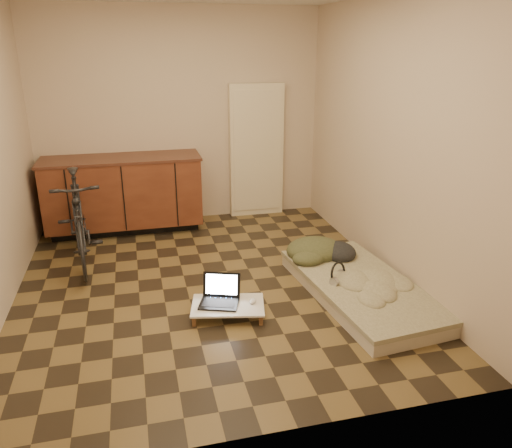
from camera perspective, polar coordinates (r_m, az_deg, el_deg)
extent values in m
cube|color=brown|center=(4.81, -5.35, -6.88)|extent=(3.50, 4.00, 0.00)
cube|color=beige|center=(6.34, -8.63, 11.92)|extent=(3.50, 0.00, 2.60)
cube|color=beige|center=(2.49, 0.92, -0.48)|extent=(3.50, 0.00, 2.60)
cube|color=beige|center=(4.94, 14.88, 9.21)|extent=(0.00, 4.00, 2.60)
cube|color=black|center=(6.36, -14.53, -0.12)|extent=(1.70, 0.48, 0.10)
cube|color=#542517|center=(6.19, -14.88, 3.58)|extent=(1.80, 0.60, 0.78)
cube|color=#4F291D|center=(6.09, -15.22, 7.24)|extent=(1.84, 0.62, 0.03)
cube|color=#F2E4C0|center=(6.52, 0.05, 8.34)|extent=(0.70, 0.10, 1.70)
imported|color=black|center=(5.40, -19.67, 1.04)|extent=(0.64, 1.65, 1.04)
cube|color=beige|center=(4.66, 11.90, -7.46)|extent=(0.99, 1.81, 0.11)
cube|color=#BBB38F|center=(4.63, 11.97, -6.63)|extent=(1.01, 1.83, 0.04)
cube|color=brown|center=(4.16, -7.09, -10.98)|extent=(0.04, 0.04, 0.08)
cube|color=brown|center=(4.44, -6.73, -8.78)|extent=(0.04, 0.04, 0.08)
cube|color=brown|center=(4.14, 0.57, -10.93)|extent=(0.04, 0.04, 0.08)
cube|color=brown|center=(4.43, 0.38, -8.73)|extent=(0.04, 0.04, 0.08)
cube|color=white|center=(4.26, -3.24, -9.25)|extent=(0.67, 0.51, 0.02)
cube|color=black|center=(4.25, -4.24, -9.07)|extent=(0.38, 0.32, 0.02)
cube|color=black|center=(4.32, -3.95, -6.89)|extent=(0.32, 0.17, 0.21)
cube|color=white|center=(4.32, -3.95, -6.89)|extent=(0.27, 0.14, 0.17)
ellipsoid|color=white|center=(4.26, -0.39, -8.79)|extent=(0.10, 0.11, 0.03)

